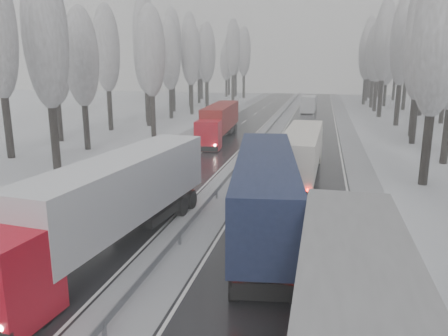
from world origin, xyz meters
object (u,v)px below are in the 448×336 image
at_px(truck_cream_box, 303,150).
at_px(box_truck_distant, 309,104).
at_px(truck_red_white, 112,199).
at_px(truck_red_red, 219,120).
at_px(truck_blue_box, 265,186).

bearing_deg(truck_cream_box, box_truck_distant, 93.08).
relative_size(truck_red_white, truck_red_red, 1.09).
distance_m(truck_blue_box, truck_red_red, 29.85).
relative_size(truck_blue_box, truck_red_white, 1.01).
relative_size(box_truck_distant, truck_red_red, 0.52).
distance_m(truck_cream_box, box_truck_distant, 50.28).
bearing_deg(truck_red_red, truck_red_white, -89.24).
distance_m(truck_blue_box, box_truck_distant, 62.29).
bearing_deg(truck_blue_box, truck_cream_box, 75.70).
height_order(truck_cream_box, truck_red_white, truck_red_white).
bearing_deg(box_truck_distant, truck_blue_box, -87.96).
distance_m(box_truck_distant, truck_red_white, 66.49).
distance_m(truck_cream_box, truck_red_white, 17.90).
height_order(box_truck_distant, truck_red_red, truck_red_red).
bearing_deg(truck_red_white, truck_cream_box, 67.94).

